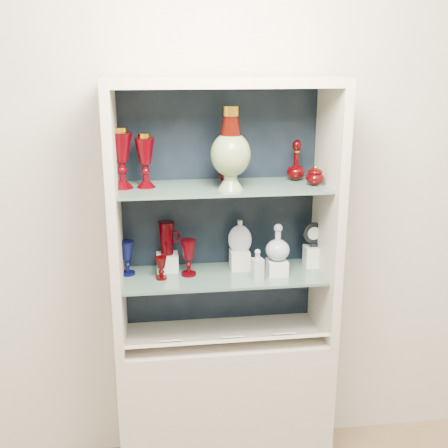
{
  "coord_description": "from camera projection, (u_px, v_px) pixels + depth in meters",
  "views": [
    {
      "loc": [
        -0.32,
        -0.86,
        2.01
      ],
      "look_at": [
        0.0,
        1.53,
        1.3
      ],
      "focal_mm": 45.0,
      "sensor_mm": 36.0,
      "label": 1
    }
  ],
  "objects": [
    {
      "name": "pedestal_lamp_right",
      "position": [
        145.0,
        161.0,
        2.43
      ],
      "size": [
        0.09,
        0.09,
        0.24
      ],
      "primitive_type": null,
      "rotation": [
        0.0,
        0.0,
        -0.05
      ],
      "color": "#480005",
      "rests_on": "shelf_upper"
    },
    {
      "name": "flat_flask",
      "position": [
        240.0,
        235.0,
        2.63
      ],
      "size": [
        0.12,
        0.07,
        0.16
      ],
      "primitive_type": null,
      "rotation": [
        0.0,
        0.0,
        -0.27
      ],
      "color": "#ACB3C0",
      "rests_on": "riser_flat_flask"
    },
    {
      "name": "riser_clear_round_decanter",
      "position": [
        277.0,
        267.0,
        2.6
      ],
      "size": [
        0.09,
        0.09,
        0.07
      ],
      "primitive_type": "cube",
      "color": "silver",
      "rests_on": "shelf_lower"
    },
    {
      "name": "cabinet_side_right",
      "position": [
        328.0,
        215.0,
        2.57
      ],
      "size": [
        0.04,
        0.4,
        1.15
      ],
      "primitive_type": "cube",
      "color": "beige",
      "rests_on": "cabinet_base"
    },
    {
      "name": "ruby_decanter_a",
      "position": [
        228.0,
        157.0,
        2.52
      ],
      "size": [
        0.1,
        0.1,
        0.23
      ],
      "primitive_type": null,
      "rotation": [
        0.0,
        0.0,
        0.1
      ],
      "color": "#400001",
      "rests_on": "shelf_upper"
    },
    {
      "name": "shelf_upper",
      "position": [
        223.0,
        187.0,
        2.49
      ],
      "size": [
        0.92,
        0.34,
        0.01
      ],
      "primitive_type": "cube",
      "color": "slate",
      "rests_on": "cabinet_side_left"
    },
    {
      "name": "ruby_goblet_small",
      "position": [
        161.0,
        268.0,
        2.54
      ],
      "size": [
        0.06,
        0.06,
        0.11
      ],
      "primitive_type": null,
      "rotation": [
        0.0,
        0.0,
        0.09
      ],
      "color": "#400001",
      "rests_on": "shelf_lower"
    },
    {
      "name": "riser_cameo_medallion",
      "position": [
        313.0,
        256.0,
        2.7
      ],
      "size": [
        0.08,
        0.08,
        0.1
      ],
      "primitive_type": "cube",
      "color": "silver",
      "rests_on": "shelf_lower"
    },
    {
      "name": "riser_flat_flask",
      "position": [
        240.0,
        260.0,
        2.66
      ],
      "size": [
        0.09,
        0.09,
        0.09
      ],
      "primitive_type": "cube",
      "color": "silver",
      "rests_on": "shelf_lower"
    },
    {
      "name": "ruby_decanter_b",
      "position": [
        296.0,
        159.0,
        2.58
      ],
      "size": [
        0.1,
        0.1,
        0.2
      ],
      "primitive_type": null,
      "rotation": [
        0.0,
        0.0,
        -0.2
      ],
      "color": "#400001",
      "rests_on": "shelf_upper"
    },
    {
      "name": "cabinet_side_left",
      "position": [
        115.0,
        223.0,
        2.45
      ],
      "size": [
        0.04,
        0.4,
        1.15
      ],
      "primitive_type": "cube",
      "color": "beige",
      "rests_on": "cabinet_base"
    },
    {
      "name": "cabinet_top_cap",
      "position": [
        224.0,
        82.0,
        2.34
      ],
      "size": [
        1.0,
        0.4,
        0.04
      ],
      "primitive_type": "cube",
      "color": "beige",
      "rests_on": "cabinet_side_left"
    },
    {
      "name": "ruby_pitcher",
      "position": [
        167.0,
        238.0,
        2.61
      ],
      "size": [
        0.13,
        0.09,
        0.16
      ],
      "primitive_type": null,
      "rotation": [
        0.0,
        0.0,
        -0.11
      ],
      "color": "#480005",
      "rests_on": "riser_ruby_pitcher"
    },
    {
      "name": "label_ledge",
      "position": [
        227.0,
        340.0,
        2.56
      ],
      "size": [
        0.92,
        0.17,
        0.09
      ],
      "primitive_type": "cube",
      "rotation": [
        -0.44,
        0.0,
        0.0
      ],
      "color": "beige",
      "rests_on": "cabinet_base"
    },
    {
      "name": "cameo_medallion",
      "position": [
        314.0,
        234.0,
        2.67
      ],
      "size": [
        0.11,
        0.04,
        0.12
      ],
      "primitive_type": null,
      "rotation": [
        0.0,
        0.0,
        0.06
      ],
      "color": "black",
      "rests_on": "riser_cameo_medallion"
    },
    {
      "name": "lidded_bowl",
      "position": [
        315.0,
        175.0,
        2.49
      ],
      "size": [
        0.08,
        0.08,
        0.09
      ],
      "primitive_type": null,
      "rotation": [
        0.0,
        0.0,
        0.03
      ],
      "color": "#400001",
      "rests_on": "shelf_upper"
    },
    {
      "name": "cobalt_goblet",
      "position": [
        127.0,
        258.0,
        2.58
      ],
      "size": [
        0.09,
        0.09,
        0.16
      ],
      "primitive_type": null,
      "rotation": [
        0.0,
        0.0,
        -0.32
      ],
      "color": "#080A42",
      "rests_on": "shelf_lower"
    },
    {
      "name": "ruby_goblet_tall",
      "position": [
        188.0,
        258.0,
        2.57
      ],
      "size": [
        0.07,
        0.07,
        0.17
      ],
      "primitive_type": null,
      "rotation": [
        0.0,
        0.0,
        -0.04
      ],
      "color": "#480005",
      "rests_on": "shelf_lower"
    },
    {
      "name": "enamel_urn",
      "position": [
        231.0,
        148.0,
        2.37
      ],
      "size": [
        0.23,
        0.23,
        0.35
      ],
      "primitive_type": null,
      "rotation": [
        0.0,
        0.0,
        0.4
      ],
      "color": "#0A4C16",
      "rests_on": "shelf_upper"
    },
    {
      "name": "clear_round_decanter",
      "position": [
        278.0,
        243.0,
        2.56
      ],
      "size": [
        0.15,
        0.15,
        0.17
      ],
      "primitive_type": null,
      "rotation": [
        0.0,
        0.0,
        -0.43
      ],
      "color": "#9EA9B9",
      "rests_on": "riser_clear_round_decanter"
    },
    {
      "name": "cabinet_base",
      "position": [
        224.0,
        403.0,
        2.78
      ],
      "size": [
        1.0,
        0.4,
        0.75
      ],
      "primitive_type": "cube",
      "color": "beige",
      "rests_on": "ground"
    },
    {
      "name": "label_card_0",
      "position": [
        172.0,
        340.0,
        2.52
      ],
      "size": [
        0.1,
        0.06,
        0.03
      ],
      "primitive_type": "cube",
      "rotation": [
        -0.44,
        0.0,
        0.0
      ],
      "color": "white",
      "rests_on": "label_ledge"
    },
    {
      "name": "riser_ruby_pitcher",
      "position": [
        167.0,
        262.0,
        2.65
      ],
      "size": [
        0.1,
        0.1,
        0.08
      ],
      "primitive_type": "cube",
      "color": "silver",
      "rests_on": "shelf_lower"
    },
    {
      "name": "label_card_2",
      "position": [
        232.0,
        337.0,
        2.56
      ],
      "size": [
        0.1,
        0.06,
        0.03
      ],
      "primitive_type": "cube",
      "rotation": [
        -0.44,
        0.0,
        0.0
      ],
      "color": "white",
      "rests_on": "label_ledge"
    },
    {
      "name": "pedestal_lamp_left",
      "position": [
        122.0,
        158.0,
        2.41
      ],
      "size": [
        0.13,
        0.13,
        0.26
      ],
      "primitive_type": null,
      "rotation": [
        0.0,
        0.0,
        -0.42
      ],
      "color": "#480005",
      "rests_on": "shelf_upper"
    },
    {
      "name": "clear_square_bottle",
      "position": [
        257.0,
        264.0,
        2.53
      ],
      "size": [
        0.06,
        0.06,
        0.14
      ],
      "primitive_type": null,
      "rotation": [
        0.0,
        0.0,
        0.2
      ],
      "color": "#9EA9B9",
      "rests_on": "shelf_lower"
    },
    {
      "name": "shelf_lower",
      "position": [
        223.0,
        276.0,
        2.61
      ],
      "size": [
        0.92,
        0.34,
        0.01
      ],
      "primitive_type": "cube",
      "color": "slate",
      "rests_on": "cabinet_side_left"
    },
    {
      "name": "wall_back",
      "position": [
        218.0,
        191.0,
        2.7
      ],
      "size": [
        3.5,
        0.02,
        2.8
      ],
      "primitive_type": "cube",
      "color": "silver",
      "rests_on": "ground"
    },
    {
      "name": "label_card_1",
      "position": [
        284.0,
        333.0,
        2.59
      ],
      "size": [
        0.1,
        0.06,
        0.03
      ],
      "primitive_type": "cube",
      "rotation": [
        -0.44,
        0.0,
        0.0
      ],
      "color": "white",
      "rests_on": "label_ledge"
    },
    {
      "name": "cabinet_back_panel",
      "position": [
        219.0,
        208.0,
        2.69
      ],
      "size": [
        0.98,
        0.02,
        1.15
      ],
      "primitive_type": "cube",
      "color": "black",
      "rests_on": "cabinet_base"
    }
  ]
}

